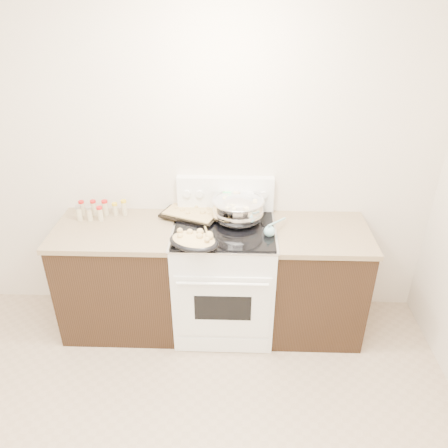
{
  "coord_description": "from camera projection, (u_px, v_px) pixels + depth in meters",
  "views": [
    {
      "loc": [
        0.44,
        -1.41,
        2.56
      ],
      "look_at": [
        0.35,
        1.37,
        1.0
      ],
      "focal_mm": 35.0,
      "sensor_mm": 36.0,
      "label": 1
    }
  ],
  "objects": [
    {
      "name": "spice_jars",
      "position": [
        98.0,
        210.0,
        3.42
      ],
      "size": [
        0.38,
        0.15,
        0.13
      ],
      "color": "#BFB28C",
      "rests_on": "counter_left"
    },
    {
      "name": "baking_sheet",
      "position": [
        193.0,
        212.0,
        3.44
      ],
      "size": [
        0.53,
        0.46,
        0.06
      ],
      "color": "black",
      "rests_on": "kitchen_range"
    },
    {
      "name": "room_shell",
      "position": [
        121.0,
        237.0,
        1.66
      ],
      "size": [
        4.1,
        3.6,
        2.75
      ],
      "color": "beige",
      "rests_on": "ground"
    },
    {
      "name": "wooden_spoon",
      "position": [
        205.0,
        238.0,
        3.1
      ],
      "size": [
        0.08,
        0.26,
        0.04
      ],
      "color": "tan",
      "rests_on": "kitchen_range"
    },
    {
      "name": "mixing_bowl",
      "position": [
        238.0,
        210.0,
        3.31
      ],
      "size": [
        0.47,
        0.47,
        0.24
      ],
      "color": "silver",
      "rests_on": "kitchen_range"
    },
    {
      "name": "blue_ladle",
      "position": [
        270.0,
        230.0,
        3.15
      ],
      "size": [
        0.18,
        0.25,
        0.1
      ],
      "color": "#83BBC3",
      "rests_on": "kitchen_range"
    },
    {
      "name": "roasting_pan",
      "position": [
        194.0,
        241.0,
        3.0
      ],
      "size": [
        0.42,
        0.36,
        0.11
      ],
      "color": "black",
      "rests_on": "kitchen_range"
    },
    {
      "name": "kitchen_range",
      "position": [
        224.0,
        276.0,
        3.48
      ],
      "size": [
        0.78,
        0.73,
        1.22
      ],
      "color": "white",
      "rests_on": "ground"
    },
    {
      "name": "counter_right",
      "position": [
        315.0,
        281.0,
        3.48
      ],
      "size": [
        0.73,
        0.67,
        0.92
      ],
      "color": "black",
      "rests_on": "ground"
    },
    {
      "name": "counter_left",
      "position": [
        122.0,
        277.0,
        3.53
      ],
      "size": [
        0.93,
        0.67,
        0.92
      ],
      "color": "black",
      "rests_on": "ground"
    }
  ]
}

